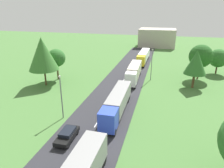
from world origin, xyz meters
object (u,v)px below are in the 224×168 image
truck_third (134,72)px  car_third (67,135)px  truck_second (117,102)px  tree_elm (218,58)px  lamppost_second (61,95)px  distant_building (157,38)px  truck_fourth (143,56)px  lamppost_third (152,63)px  tree_oak (196,62)px  tree_maple (56,58)px  tree_birch (201,56)px  tree_pine (43,54)px

truck_third → car_third: bearing=-100.4°
truck_second → truck_third: size_ratio=1.12×
tree_elm → lamppost_second: bearing=-132.0°
tree_elm → distant_building: size_ratio=0.42×
truck_fourth → lamppost_third: size_ratio=1.89×
distant_building → truck_fourth: bearing=-94.8°
truck_second → distant_building: 67.45m
tree_oak → tree_maple: tree_oak is taller
truck_third → tree_birch: size_ratio=1.47×
tree_elm → car_third: bearing=-124.4°
truck_fourth → tree_pine: tree_pine is taller
lamppost_third → tree_birch: tree_birch is taller
tree_oak → tree_elm: 14.79m
truck_fourth → lamppost_third: lamppost_third is taller
truck_third → tree_elm: bearing=28.0°
tree_pine → distant_building: tree_pine is taller
tree_birch → distant_building: (-12.64, 44.41, -1.81)m
tree_maple → tree_pine: (-0.71, -4.46, 1.92)m
tree_elm → distant_building: distant_building is taller
truck_fourth → tree_pine: size_ratio=1.34×
truck_third → truck_fourth: (0.28, 18.42, -0.10)m
tree_oak → truck_second: bearing=-130.6°
lamppost_third → distant_building: size_ratio=0.48×
truck_third → tree_maple: (-18.48, -4.16, 3.30)m
car_third → tree_oak: bearing=53.3°
tree_oak → tree_birch: bearing=74.8°
lamppost_second → tree_birch: (23.79, 26.62, 1.67)m
truck_third → tree_oak: (13.65, -1.65, 3.68)m
tree_pine → car_third: bearing=-51.5°
tree_maple → distant_building: distant_building is taller
truck_second → tree_birch: tree_birch is taller
truck_fourth → truck_third: bearing=-90.9°
tree_pine → tree_elm: bearing=26.2°
truck_fourth → lamppost_third: 17.84m
truck_second → tree_maple: size_ratio=1.85×
truck_second → car_third: size_ratio=3.11×
truck_second → truck_third: truck_third is taller
lamppost_second → tree_maple: (-10.23, 17.16, 1.34)m
tree_elm → tree_birch: bearing=-132.8°
lamppost_second → tree_maple: bearing=120.8°
truck_third → tree_pine: bearing=-155.8°
tree_oak → tree_pine: (-32.84, -6.97, 1.53)m
tree_pine → tree_elm: size_ratio=1.63×
truck_fourth → tree_maple: bearing=-129.7°
truck_third → lamppost_third: bearing=15.7°
tree_oak → tree_elm: size_ratio=1.26×
truck_fourth → car_third: (-5.17, -44.99, -1.27)m
truck_third → tree_pine: 21.67m
tree_maple → tree_pine: 4.91m
tree_birch → tree_pine: tree_pine is taller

